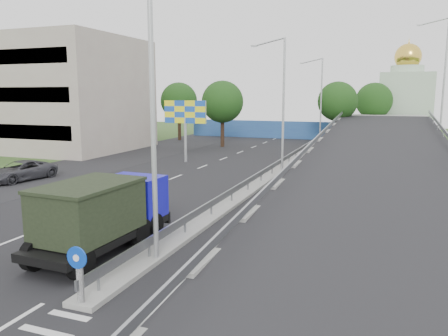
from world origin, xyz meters
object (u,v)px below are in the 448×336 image
at_px(lamp_post_far, 320,96).
at_px(billboard, 185,115).
at_px(lamp_post_mid, 281,97).
at_px(church, 405,100).
at_px(dump_truck, 103,212).
at_px(lamp_post_near, 147,101).
at_px(sign_bollard, 79,275).
at_px(parked_car_c, 20,171).

height_order(lamp_post_far, billboard, lamp_post_far).
relative_size(lamp_post_mid, church, 0.73).
xyz_separation_m(billboard, dump_truck, (6.81, -21.63, -2.62)).
xyz_separation_m(lamp_post_near, lamp_post_mid, (0.00, 20.00, 0.00)).
height_order(church, dump_truck, church).
bearing_deg(church, sign_bollard, -99.81).
distance_m(church, parked_car_c, 51.32).
relative_size(lamp_post_near, lamp_post_mid, 1.00).
bearing_deg(parked_car_c, sign_bollard, -32.05).
relative_size(lamp_post_near, lamp_post_far, 1.00).
height_order(lamp_post_near, church, church).
relative_size(billboard, parked_car_c, 1.10).
bearing_deg(church, billboard, -120.70).
height_order(lamp_post_mid, church, church).
relative_size(lamp_post_mid, billboard, 1.83).
distance_m(lamp_post_mid, billboard, 9.47).
distance_m(church, billboard, 37.23).
relative_size(lamp_post_near, church, 0.73).
xyz_separation_m(lamp_post_near, church, (9.89, 54.00, -0.50)).
xyz_separation_m(sign_bollard, lamp_post_mid, (0.11, 23.83, 4.77)).
xyz_separation_m(sign_bollard, church, (10.00, 57.83, 4.28)).
height_order(sign_bollard, lamp_post_near, lamp_post_near).
relative_size(sign_bollard, lamp_post_far, 0.17).
bearing_deg(billboard, lamp_post_near, -67.51).
distance_m(sign_bollard, lamp_post_near, 6.12).
distance_m(lamp_post_mid, lamp_post_far, 20.00).
xyz_separation_m(lamp_post_near, lamp_post_far, (0.00, 40.00, 0.00)).
height_order(sign_bollard, billboard, billboard).
height_order(lamp_post_mid, lamp_post_far, same).
bearing_deg(lamp_post_far, church, 54.76).
xyz_separation_m(sign_bollard, lamp_post_far, (0.11, 43.83, 4.77)).
relative_size(lamp_post_mid, lamp_post_far, 1.00).
bearing_deg(sign_bollard, lamp_post_mid, 89.74).
height_order(billboard, parked_car_c, billboard).
relative_size(lamp_post_far, dump_truck, 1.55).
relative_size(dump_truck, parked_car_c, 1.31).
height_order(church, parked_car_c, church).
relative_size(sign_bollard, parked_car_c, 0.33).
relative_size(sign_bollard, lamp_post_mid, 0.17).
bearing_deg(lamp_post_near, lamp_post_far, 90.00).
distance_m(lamp_post_far, parked_car_c, 34.43).
bearing_deg(lamp_post_far, parked_car_c, -118.71).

